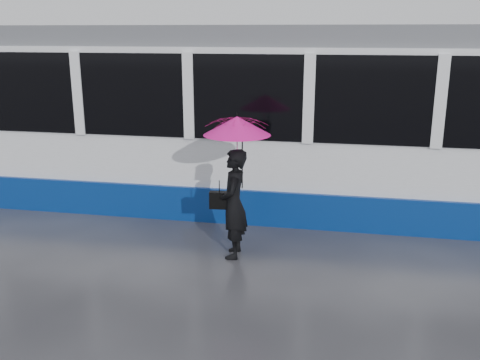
# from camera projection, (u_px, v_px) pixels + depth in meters

# --- Properties ---
(ground) EXTENTS (90.00, 90.00, 0.00)m
(ground) POSITION_uv_depth(u_px,v_px,m) (159.00, 247.00, 8.33)
(ground) COLOR #27272C
(ground) RESTS_ON ground
(rails) EXTENTS (34.00, 1.51, 0.02)m
(rails) POSITION_uv_depth(u_px,v_px,m) (201.00, 199.00, 10.69)
(rails) COLOR #3F3D38
(rails) RESTS_ON ground
(tram) EXTENTS (26.00, 2.56, 3.35)m
(tram) POSITION_uv_depth(u_px,v_px,m) (233.00, 119.00, 10.13)
(tram) COLOR white
(tram) RESTS_ON ground
(woman) EXTENTS (0.45, 0.63, 1.63)m
(woman) POSITION_uv_depth(u_px,v_px,m) (234.00, 204.00, 7.81)
(woman) COLOR black
(woman) RESTS_ON ground
(umbrella) EXTENTS (1.05, 1.05, 1.10)m
(umbrella) POSITION_uv_depth(u_px,v_px,m) (237.00, 139.00, 7.54)
(umbrella) COLOR #DA124B
(umbrella) RESTS_ON ground
(handbag) EXTENTS (0.30, 0.15, 0.43)m
(handbag) POSITION_uv_depth(u_px,v_px,m) (219.00, 200.00, 7.86)
(handbag) COLOR black
(handbag) RESTS_ON ground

